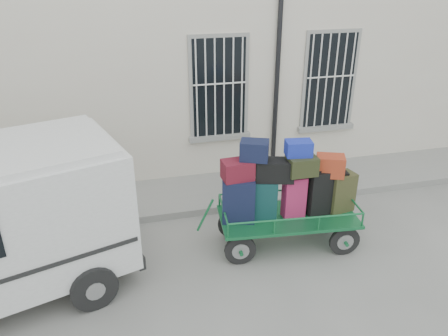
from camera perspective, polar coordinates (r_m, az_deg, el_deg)
name	(u,v)px	position (r m, az deg, el deg)	size (l,w,h in m)	color
ground	(277,244)	(8.39, 6.97, -9.85)	(80.00, 80.00, 0.00)	slate
building	(211,36)	(12.27, -1.65, 16.84)	(24.00, 5.15, 6.00)	beige
sidewalk	(244,188)	(10.12, 2.64, -2.58)	(24.00, 1.70, 0.15)	gray
luggage_cart	(287,194)	(7.83, 8.26, -3.41)	(2.94, 1.36, 2.11)	black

